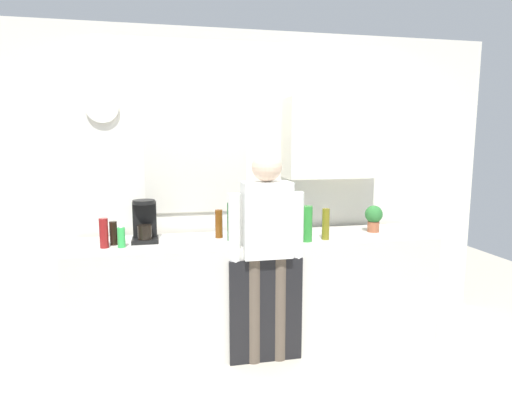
{
  "coord_description": "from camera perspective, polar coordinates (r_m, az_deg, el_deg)",
  "views": [
    {
      "loc": [
        -0.75,
        -3.1,
        1.69
      ],
      "look_at": [
        -0.03,
        0.25,
        1.17
      ],
      "focal_mm": 30.83,
      "sensor_mm": 36.0,
      "label": 1
    }
  ],
  "objects": [
    {
      "name": "bottle_olive_oil",
      "position": [
        3.54,
        9.03,
        -2.45
      ],
      "size": [
        0.06,
        0.06,
        0.25
      ],
      "primitive_type": "cylinder",
      "color": "olive",
      "rests_on": "kitchen_counter"
    },
    {
      "name": "potted_plant",
      "position": [
        3.91,
        15.02,
        -1.49
      ],
      "size": [
        0.15,
        0.15,
        0.23
      ],
      "color": "#9E5638",
      "rests_on": "kitchen_counter"
    },
    {
      "name": "bottle_red_vinegar",
      "position": [
        3.42,
        -19.14,
        -3.47
      ],
      "size": [
        0.06,
        0.06,
        0.22
      ],
      "primitive_type": "cylinder",
      "color": "maroon",
      "rests_on": "kitchen_counter"
    },
    {
      "name": "bottle_green_wine",
      "position": [
        3.46,
        -3.14,
        -2.17
      ],
      "size": [
        0.07,
        0.07,
        0.3
      ],
      "primitive_type": "cylinder",
      "color": "#195923",
      "rests_on": "kitchen_counter"
    },
    {
      "name": "ground_plane",
      "position": [
        3.61,
        1.32,
        -19.38
      ],
      "size": [
        8.0,
        8.0,
        0.0
      ],
      "primitive_type": "plane",
      "color": "beige"
    },
    {
      "name": "person_at_sink",
      "position": [
        3.27,
        1.37,
        -4.54
      ],
      "size": [
        0.57,
        0.22,
        1.6
      ],
      "rotation": [
        0.0,
        0.0,
        0.2
      ],
      "color": "brown",
      "rests_on": "ground_plane"
    },
    {
      "name": "kitchen_counter",
      "position": [
        3.69,
        0.23,
        -11.09
      ],
      "size": [
        2.9,
        0.64,
        0.9
      ],
      "primitive_type": "cube",
      "color": "beige",
      "rests_on": "ground_plane"
    },
    {
      "name": "dish_soap",
      "position": [
        3.39,
        -17.08,
        -4.0
      ],
      "size": [
        0.06,
        0.06,
        0.18
      ],
      "color": "green",
      "rests_on": "kitchen_counter"
    },
    {
      "name": "cup_blue_mug",
      "position": [
        3.75,
        -2.95,
        -2.89
      ],
      "size": [
        0.08,
        0.08,
        0.1
      ],
      "primitive_type": "cylinder",
      "color": "#3351B2",
      "rests_on": "kitchen_counter"
    },
    {
      "name": "bottle_amber_beer",
      "position": [
        3.57,
        -4.84,
        -2.44
      ],
      "size": [
        0.06,
        0.06,
        0.23
      ],
      "primitive_type": "cylinder",
      "color": "brown",
      "rests_on": "kitchen_counter"
    },
    {
      "name": "back_wall_assembly",
      "position": [
        3.9,
        0.17,
        3.66
      ],
      "size": [
        4.5,
        0.42,
        2.6
      ],
      "color": "silver",
      "rests_on": "ground_plane"
    },
    {
      "name": "bottle_clear_soda",
      "position": [
        3.45,
        6.58,
        -2.43
      ],
      "size": [
        0.09,
        0.09,
        0.28
      ],
      "primitive_type": "cylinder",
      "color": "#2D8C33",
      "rests_on": "kitchen_counter"
    },
    {
      "name": "coffee_maker",
      "position": [
        3.54,
        -14.24,
        -2.25
      ],
      "size": [
        0.2,
        0.2,
        0.33
      ],
      "color": "black",
      "rests_on": "kitchen_counter"
    },
    {
      "name": "bottle_dark_sauce",
      "position": [
        3.49,
        -18.02,
        -3.5
      ],
      "size": [
        0.06,
        0.06,
        0.18
      ],
      "primitive_type": "cylinder",
      "color": "black",
      "rests_on": "kitchen_counter"
    },
    {
      "name": "mixing_bowl",
      "position": [
        3.84,
        4.85,
        -2.8
      ],
      "size": [
        0.22,
        0.22,
        0.08
      ],
      "primitive_type": "cylinder",
      "color": "#4C72A5",
      "rests_on": "kitchen_counter"
    },
    {
      "name": "dishwasher_panel",
      "position": [
        3.4,
        1.33,
        -13.64
      ],
      "size": [
        0.56,
        0.02,
        0.81
      ],
      "primitive_type": "cube",
      "color": "black",
      "rests_on": "ground_plane"
    }
  ]
}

